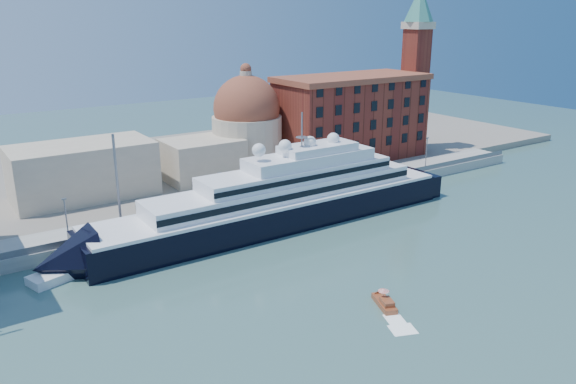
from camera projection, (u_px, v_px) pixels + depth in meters
ground at (309, 278)px, 91.30m from camera, size 400.00×400.00×0.00m
quay at (214, 213)px, 117.83m from camera, size 180.00×10.00×2.50m
land at (145, 171)px, 150.34m from camera, size 260.00×72.00×2.00m
quay_fence at (224, 210)px, 113.71m from camera, size 180.00×0.10×1.20m
superyacht at (267, 207)px, 111.39m from camera, size 88.39×12.25×26.42m
service_barge at (70, 270)px, 92.17m from camera, size 13.26×7.73×2.83m
water_taxi at (385, 302)px, 82.21m from camera, size 3.86×6.04×2.73m
warehouse at (351, 117)px, 155.95m from camera, size 43.00×19.00×23.25m
campanile at (416, 58)px, 164.20m from camera, size 8.40×8.40×47.00m
church at (192, 143)px, 137.08m from camera, size 66.00×18.00×25.50m
lamp_posts at (157, 185)px, 107.13m from camera, size 120.80×2.40×18.00m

